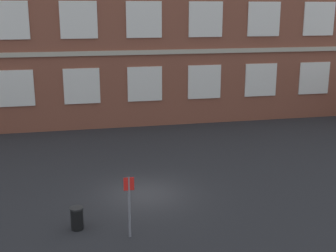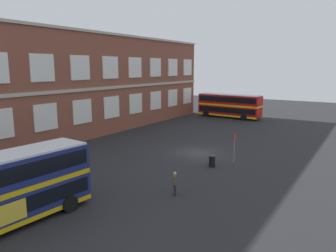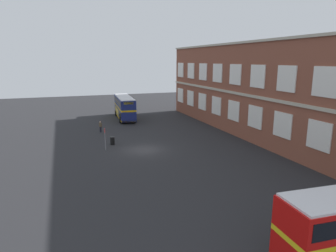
% 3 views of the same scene
% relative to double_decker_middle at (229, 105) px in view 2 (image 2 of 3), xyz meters
% --- Properties ---
extents(ground_plane, '(120.00, 120.00, 0.00)m').
position_rel_double_decker_middle_xyz_m(ground_plane, '(-23.74, -4.24, -2.15)').
color(ground_plane, '#232326').
extents(brick_terminal_building, '(50.41, 8.19, 13.03)m').
position_rel_double_decker_middle_xyz_m(brick_terminal_building, '(-23.96, 11.74, 4.22)').
color(brick_terminal_building, brown).
rests_on(brick_terminal_building, ground).
extents(double_decker_middle, '(3.41, 11.15, 4.07)m').
position_rel_double_decker_middle_xyz_m(double_decker_middle, '(0.00, 0.00, 0.00)').
color(double_decker_middle, red).
rests_on(double_decker_middle, ground).
extents(waiting_passenger, '(0.59, 0.44, 1.70)m').
position_rel_double_decker_middle_xyz_m(waiting_passenger, '(-34.63, -10.07, -1.22)').
color(waiting_passenger, black).
rests_on(waiting_passenger, ground).
extents(bus_stand_flag, '(0.44, 0.10, 2.70)m').
position_rel_double_decker_middle_xyz_m(bus_stand_flag, '(-25.15, -10.67, -0.51)').
color(bus_stand_flag, slate).
rests_on(bus_stand_flag, ground).
extents(station_litter_bin, '(0.60, 0.60, 1.03)m').
position_rel_double_decker_middle_xyz_m(station_litter_bin, '(-27.34, -9.48, -1.63)').
color(station_litter_bin, black).
rests_on(station_litter_bin, ground).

